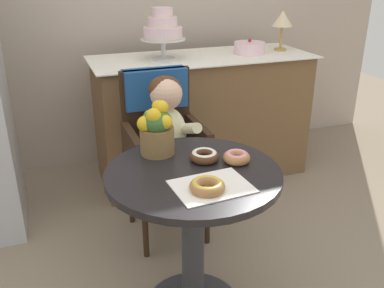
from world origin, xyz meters
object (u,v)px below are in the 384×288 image
wicker_chair (161,127)px  donut_front (204,156)px  cafe_table (193,215)px  round_layer_cake (249,48)px  seated_child (169,130)px  donut_mid (237,157)px  donut_side (207,186)px  tiered_cake_stand (163,29)px  table_lamp (282,20)px  flower_vase (157,129)px

wicker_chair → donut_front: 0.66m
cafe_table → round_layer_cake: bearing=54.9°
seated_child → donut_front: 0.50m
donut_mid → round_layer_cake: (0.70, 1.26, 0.20)m
donut_side → tiered_cake_stand: bearing=79.5°
donut_side → table_lamp: 1.93m
wicker_chair → donut_side: bearing=-97.9°
donut_front → donut_side: donut_front is taller
donut_mid → tiered_cake_stand: bearing=87.1°
seated_child → donut_front: seated_child is taller
donut_front → flower_vase: size_ratio=0.52×
tiered_cake_stand → round_layer_cake: size_ratio=1.54×
seated_child → round_layer_cake: round_layer_cake is taller
wicker_chair → seated_child: 0.16m
donut_front → donut_mid: (0.12, -0.06, 0.00)m
cafe_table → table_lamp: size_ratio=2.53×
donut_mid → round_layer_cake: 1.45m
table_lamp → donut_side: bearing=-128.5°
cafe_table → donut_side: 0.29m
cafe_table → seated_child: bearing=82.9°
donut_mid → donut_front: bearing=153.5°
wicker_chair → seated_child: seated_child is taller
cafe_table → flower_vase: flower_vase is taller
donut_front → round_layer_cake: 1.47m
cafe_table → table_lamp: bearing=48.2°
cafe_table → wicker_chair: wicker_chair is taller
seated_child → table_lamp: 1.40m
wicker_chair → donut_mid: (0.13, -0.71, 0.10)m
tiered_cake_stand → wicker_chair: bearing=-108.7°
table_lamp → tiered_cake_stand: bearing=-179.4°
donut_mid → donut_side: 0.28m
cafe_table → donut_mid: donut_mid is taller
seated_child → donut_mid: 0.58m
cafe_table → donut_front: donut_front is taller
seated_child → donut_side: seated_child is taller
wicker_chair → donut_front: (0.01, -0.65, 0.10)m
wicker_chair → seated_child: bearing=-92.8°
round_layer_cake → donut_side: bearing=-122.0°
cafe_table → tiered_cake_stand: size_ratio=2.15×
flower_vase → table_lamp: size_ratio=0.84×
tiered_cake_stand → round_layer_cake: tiered_cake_stand is taller
flower_vase → round_layer_cake: 1.45m
seated_child → round_layer_cake: 1.11m
flower_vase → donut_side: bearing=-78.3°
donut_front → table_lamp: size_ratio=0.44×
donut_front → donut_side: 0.26m
donut_side → round_layer_cake: (0.90, 1.45, 0.20)m
wicker_chair → table_lamp: bearing=25.1°
flower_vase → donut_mid: bearing=-34.9°
flower_vase → donut_front: bearing=-40.2°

